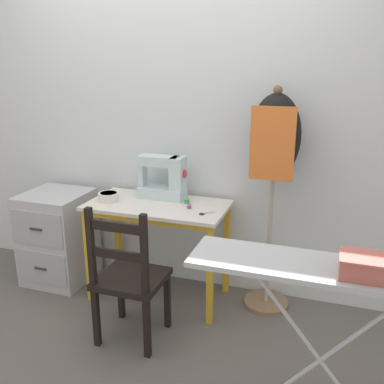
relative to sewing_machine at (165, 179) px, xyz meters
The scene contains 13 objects.
ground_plane 0.96m from the sewing_machine, 90.23° to the right, with size 14.00×14.00×0.00m, color #5B5651.
wall_back 0.44m from the sewing_machine, 90.48° to the left, with size 10.00×0.05×2.55m.
sewing_table 0.29m from the sewing_machine, 90.61° to the right, with size 0.99×0.52×0.73m.
sewing_machine is the anchor object (origin of this frame).
fabric_bowl 0.42m from the sewing_machine, 152.54° to the right, with size 0.15×0.15×0.06m.
scissors 0.47m from the sewing_machine, 31.37° to the right, with size 0.10×0.11×0.01m.
thread_spool_near_machine 0.24m from the sewing_machine, 19.60° to the right, with size 0.04×0.04×0.04m.
thread_spool_mid_table 0.32m from the sewing_machine, 33.85° to the right, with size 0.04×0.04×0.03m.
wooden_chair 0.82m from the sewing_machine, 87.07° to the right, with size 0.40×0.38×0.91m.
filing_cabinet 1.01m from the sewing_machine, behind, with size 0.47×0.50×0.72m.
dress_form 0.82m from the sewing_machine, ahead, with size 0.33×0.32×1.55m.
ironing_board 1.60m from the sewing_machine, 42.78° to the right, with size 1.17×0.30×0.90m.
storage_box 1.72m from the sewing_machine, 40.92° to the right, with size 0.19×0.16×0.09m.
Camera 1 is at (1.15, -2.37, 1.70)m, focal length 40.00 mm.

